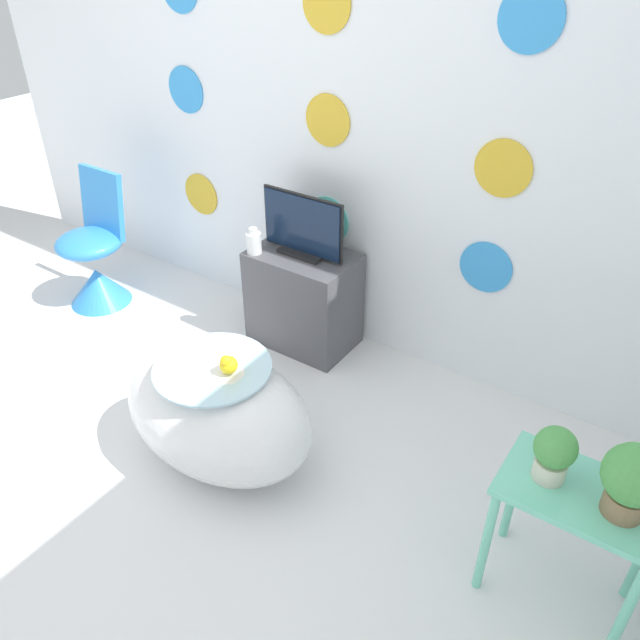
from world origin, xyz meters
The scene contains 11 objects.
ground_plane centered at (0.00, 0.00, 0.00)m, with size 12.00×12.00×0.00m, color white.
wall_back_dotted centered at (0.00, 1.81, 1.30)m, with size 4.79×0.05×2.60m.
bathtub centered at (0.21, 0.68, 0.26)m, with size 0.87×0.57×0.51m.
rubber_duck centered at (0.31, 0.67, 0.55)m, with size 0.07×0.08×0.08m.
chair centered at (-1.25, 1.24, 0.25)m, with size 0.38×0.38×0.78m.
tv_cabinet centered at (0.00, 1.59, 0.27)m, with size 0.54×0.35×0.53m.
tv centered at (0.00, 1.59, 0.67)m, with size 0.46×0.12×0.32m.
vase centered at (-0.21, 1.46, 0.59)m, with size 0.08×0.08×0.14m.
side_table centered at (1.59, 0.85, 0.41)m, with size 0.49×0.31×0.51m.
potted_plant_left centered at (1.48, 0.85, 0.61)m, with size 0.13×0.13×0.19m.
potted_plant_right centered at (1.70, 0.83, 0.65)m, with size 0.18×0.18×0.25m.
Camera 1 is at (1.65, -0.67, 2.00)m, focal length 35.00 mm.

